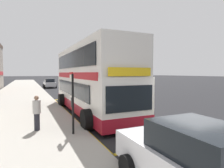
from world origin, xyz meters
TOP-DOWN VIEW (x-y plane):
  - ground_plane at (0.00, 32.00)m, footprint 260.00×260.00m
  - pavement_near at (-7.00, 32.00)m, footprint 6.00×76.00m
  - double_decker_bus at (-2.46, 6.52)m, footprint 3.26×10.87m
  - bus_bay_markings at (-2.47, 6.66)m, footprint 3.06×14.02m
  - bus_stop_sign at (-4.66, 2.06)m, footprint 0.09×0.51m
  - parked_car_white_behind at (-3.16, -2.93)m, footprint 2.09×4.20m
  - parked_car_silver_across at (-2.64, 29.41)m, footprint 2.09×4.20m
  - parked_car_navy_distant at (5.02, 37.83)m, footprint 2.09×4.20m
  - pedestrian_waiting_near_sign at (-6.00, 3.15)m, footprint 0.34×0.34m

SIDE VIEW (x-z plane):
  - ground_plane at x=0.00m, z-range 0.00..0.00m
  - bus_bay_markings at x=-2.47m, z-range 0.00..0.01m
  - pavement_near at x=-7.00m, z-range 0.00..0.14m
  - parked_car_white_behind at x=-3.16m, z-range -0.01..1.61m
  - parked_car_silver_across at x=-2.64m, z-range -0.01..1.61m
  - parked_car_navy_distant at x=5.02m, z-range -0.01..1.61m
  - pedestrian_waiting_near_sign at x=-6.00m, z-range 0.20..1.74m
  - bus_stop_sign at x=-4.66m, z-range 0.38..2.95m
  - double_decker_bus at x=-2.46m, z-range -0.14..4.26m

